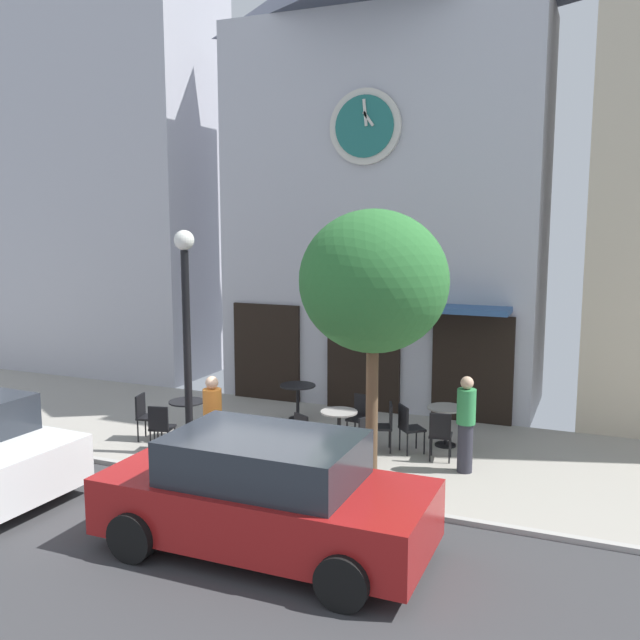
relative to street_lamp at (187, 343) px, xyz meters
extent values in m
cube|color=#9E998E|center=(1.89, 1.53, -2.11)|extent=(26.03, 5.16, 0.05)
cube|color=#38383A|center=(1.89, -3.68, -2.11)|extent=(26.03, 5.26, 0.05)
cube|color=#A8A5A0|center=(1.89, -1.03, -2.04)|extent=(26.03, 0.12, 0.08)
cube|color=#B2B2BC|center=(1.96, 5.51, 2.33)|extent=(7.32, 2.79, 8.82)
cylinder|color=beige|center=(1.96, 4.05, 4.17)|extent=(1.60, 0.10, 1.60)
cylinder|color=#1E6660|center=(1.96, 3.99, 4.17)|extent=(1.32, 0.04, 1.32)
cube|color=beige|center=(2.07, 3.95, 4.32)|extent=(0.26, 0.03, 0.33)
cube|color=beige|center=(1.99, 3.95, 4.45)|extent=(0.12, 0.03, 0.56)
cube|color=black|center=(-0.48, 4.07, -0.93)|extent=(1.71, 0.10, 2.30)
cube|color=black|center=(1.96, 4.07, -0.93)|extent=(1.71, 0.10, 2.30)
cube|color=black|center=(4.40, 4.07, -0.93)|extent=(1.71, 0.10, 2.30)
cube|color=#33568C|center=(4.01, 3.76, 0.37)|extent=(2.34, 0.90, 0.12)
cube|color=#B2B2BC|center=(-6.16, 5.74, 5.30)|extent=(6.02, 3.26, 14.76)
cylinder|color=black|center=(0.00, 0.00, -1.90)|extent=(0.32, 0.32, 0.36)
cylinder|color=black|center=(0.00, 0.00, -0.21)|extent=(0.14, 0.14, 3.74)
sphere|color=white|center=(0.00, 0.00, 1.84)|extent=(0.36, 0.36, 0.36)
cylinder|color=brown|center=(3.51, 0.02, -0.85)|extent=(0.20, 0.20, 2.47)
ellipsoid|color=#2D7033|center=(3.51, 0.02, 1.23)|extent=(2.41, 2.17, 2.29)
cylinder|color=black|center=(-0.52, 0.71, -1.70)|extent=(0.07, 0.07, 0.76)
cylinder|color=black|center=(-0.52, 0.71, -2.07)|extent=(0.40, 0.40, 0.03)
cylinder|color=black|center=(-0.52, 0.71, -1.32)|extent=(0.70, 0.70, 0.03)
cylinder|color=black|center=(0.92, 2.79, -1.71)|extent=(0.07, 0.07, 0.75)
cylinder|color=black|center=(0.92, 2.79, -2.07)|extent=(0.40, 0.40, 0.03)
cylinder|color=black|center=(0.92, 2.79, -1.33)|extent=(0.77, 0.77, 0.03)
cylinder|color=black|center=(2.49, 1.19, -1.70)|extent=(0.07, 0.07, 0.76)
cylinder|color=black|center=(2.49, 1.19, -2.07)|extent=(0.40, 0.40, 0.03)
cylinder|color=gray|center=(2.49, 1.19, -1.33)|extent=(0.69, 0.69, 0.03)
cylinder|color=black|center=(4.25, 2.27, -1.71)|extent=(0.07, 0.07, 0.74)
cylinder|color=black|center=(4.25, 2.27, -2.07)|extent=(0.40, 0.40, 0.03)
cylinder|color=gray|center=(4.25, 2.27, -1.34)|extent=(0.72, 0.72, 0.03)
cube|color=black|center=(2.20, 0.46, -1.63)|extent=(0.55, 0.55, 0.04)
cube|color=black|center=(2.11, 0.31, -1.41)|extent=(0.35, 0.23, 0.45)
cylinder|color=black|center=(2.44, 0.52, -1.86)|extent=(0.03, 0.03, 0.45)
cylinder|color=black|center=(2.14, 0.69, -1.86)|extent=(0.03, 0.03, 0.45)
cylinder|color=black|center=(2.26, 0.23, -1.86)|extent=(0.03, 0.03, 0.45)
cylinder|color=black|center=(1.97, 0.40, -1.86)|extent=(0.03, 0.03, 0.45)
cube|color=black|center=(3.07, 0.71, -1.63)|extent=(0.54, 0.54, 0.04)
cube|color=black|center=(3.23, 0.63, -1.41)|extent=(0.22, 0.35, 0.45)
cylinder|color=black|center=(3.00, 0.95, -1.86)|extent=(0.03, 0.03, 0.45)
cylinder|color=black|center=(2.84, 0.65, -1.86)|extent=(0.03, 0.03, 0.45)
cylinder|color=black|center=(3.30, 0.78, -1.86)|extent=(0.03, 0.03, 0.45)
cylinder|color=black|center=(3.13, 0.48, -1.86)|extent=(0.03, 0.03, 0.45)
cube|color=black|center=(-1.19, 0.40, -1.63)|extent=(0.47, 0.47, 0.04)
cube|color=black|center=(-1.36, 0.37, -1.41)|extent=(0.12, 0.38, 0.45)
cylinder|color=black|center=(-0.99, 0.27, -1.86)|extent=(0.03, 0.03, 0.45)
cylinder|color=black|center=(-1.06, 0.61, -1.86)|extent=(0.03, 0.03, 0.45)
cylinder|color=black|center=(-1.32, 0.20, -1.86)|extent=(0.03, 0.03, 0.45)
cylinder|color=black|center=(-1.39, 0.54, -1.86)|extent=(0.03, 0.03, 0.45)
cube|color=black|center=(3.19, 1.53, -1.63)|extent=(0.51, 0.51, 0.04)
cube|color=black|center=(3.36, 1.60, -1.41)|extent=(0.17, 0.37, 0.45)
cylinder|color=black|center=(2.97, 1.64, -1.86)|extent=(0.03, 0.03, 0.45)
cylinder|color=black|center=(3.09, 1.32, -1.86)|extent=(0.03, 0.03, 0.45)
cylinder|color=black|center=(3.29, 1.75, -1.86)|extent=(0.03, 0.03, 0.45)
cylinder|color=black|center=(3.41, 1.43, -1.86)|extent=(0.03, 0.03, 0.45)
cube|color=black|center=(3.75, 1.66, -1.63)|extent=(0.56, 0.56, 0.04)
cube|color=black|center=(3.62, 1.54, -1.41)|extent=(0.28, 0.32, 0.45)
cylinder|color=black|center=(3.99, 1.64, -1.86)|extent=(0.03, 0.03, 0.45)
cylinder|color=black|center=(3.77, 1.90, -1.86)|extent=(0.03, 0.03, 0.45)
cylinder|color=black|center=(3.73, 1.42, -1.86)|extent=(0.03, 0.03, 0.45)
cylinder|color=black|center=(3.51, 1.68, -1.86)|extent=(0.03, 0.03, 0.45)
cube|color=black|center=(-0.55, -0.06, -1.63)|extent=(0.48, 0.48, 0.04)
cube|color=black|center=(-0.51, -0.24, -1.41)|extent=(0.38, 0.12, 0.45)
cylinder|color=black|center=(-0.42, 0.14, -1.86)|extent=(0.03, 0.03, 0.45)
cylinder|color=black|center=(-0.75, 0.07, -1.86)|extent=(0.03, 0.03, 0.45)
cylinder|color=black|center=(-0.35, -0.19, -1.86)|extent=(0.03, 0.03, 0.45)
cylinder|color=black|center=(-0.68, -0.26, -1.86)|extent=(0.03, 0.03, 0.45)
cube|color=black|center=(2.64, 1.87, -1.63)|extent=(0.45, 0.45, 0.04)
cube|color=black|center=(2.66, 2.05, -1.41)|extent=(0.38, 0.09, 0.45)
cylinder|color=black|center=(2.45, 1.73, -1.86)|extent=(0.03, 0.03, 0.45)
cylinder|color=black|center=(2.78, 1.68, -1.86)|extent=(0.03, 0.03, 0.45)
cylinder|color=black|center=(2.49, 2.06, -1.86)|extent=(0.03, 0.03, 0.45)
cylinder|color=black|center=(2.83, 2.02, -1.86)|extent=(0.03, 0.03, 0.45)
cube|color=black|center=(4.33, 1.48, -1.63)|extent=(0.45, 0.45, 0.04)
cube|color=black|center=(4.35, 1.30, -1.41)|extent=(0.38, 0.09, 0.45)
cylinder|color=black|center=(4.47, 1.67, -1.86)|extent=(0.03, 0.03, 0.45)
cylinder|color=black|center=(4.13, 1.62, -1.86)|extent=(0.03, 0.03, 0.45)
cylinder|color=black|center=(4.52, 1.34, -1.86)|extent=(0.03, 0.03, 0.45)
cylinder|color=black|center=(4.18, 1.29, -1.86)|extent=(0.03, 0.03, 0.45)
cylinder|color=#2D2D38|center=(0.88, -0.61, -1.66)|extent=(0.37, 0.37, 0.85)
cylinder|color=orange|center=(0.88, -0.61, -0.93)|extent=(0.45, 0.45, 0.60)
sphere|color=tan|center=(0.88, -0.61, -0.52)|extent=(0.22, 0.22, 0.22)
cylinder|color=#2D2D38|center=(4.85, 1.03, -1.66)|extent=(0.27, 0.27, 0.85)
cylinder|color=#338C4C|center=(4.85, 1.03, -0.93)|extent=(0.33, 0.33, 0.60)
sphere|color=tan|center=(4.85, 1.03, -0.52)|extent=(0.22, 0.22, 0.22)
cylinder|color=black|center=(-1.08, -2.12, -1.76)|extent=(0.65, 0.25, 0.64)
cube|color=maroon|center=(3.00, -2.81, -1.49)|extent=(4.30, 1.80, 0.75)
cube|color=#262B33|center=(3.00, -2.81, -0.83)|extent=(2.41, 1.58, 0.60)
cylinder|color=black|center=(4.42, -3.71, -1.76)|extent=(0.64, 0.22, 0.64)
cylinder|color=black|center=(4.42, -1.91, -1.76)|extent=(0.64, 0.22, 0.64)
cylinder|color=black|center=(1.58, -3.71, -1.76)|extent=(0.64, 0.22, 0.64)
cylinder|color=black|center=(1.58, -1.91, -1.76)|extent=(0.64, 0.22, 0.64)
camera|label=1|loc=(6.91, -10.36, 2.19)|focal=38.71mm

